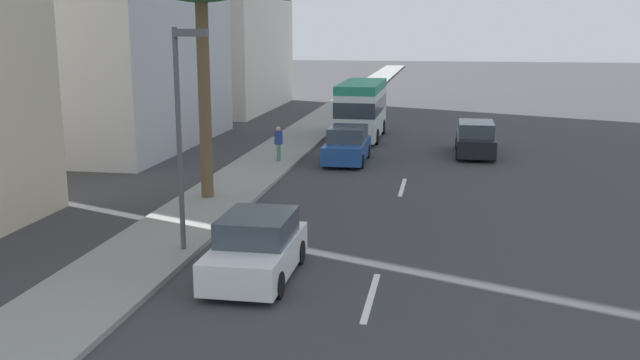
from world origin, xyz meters
TOP-DOWN VIEW (x-y plane):
  - ground_plane at (31.50, 0.00)m, footprint 198.00×198.00m
  - sidewalk_right at (31.50, 6.53)m, footprint 162.00×2.87m
  - lane_stripe_mid at (12.75, 0.00)m, footprint 3.20×0.16m
  - lane_stripe_far at (24.70, 0.00)m, footprint 3.20×0.16m
  - car_lead at (29.63, 2.89)m, footprint 4.19×1.87m
  - car_second at (13.65, 3.00)m, footprint 4.06×1.92m
  - minibus_third at (36.93, 3.09)m, footprint 6.89×2.33m
  - car_fourth at (32.60, -3.06)m, footprint 4.76×1.88m
  - pedestrian_mid_block at (28.64, 5.94)m, footprint 0.36×0.39m
  - street_lamp at (15.12, 5.38)m, footprint 0.24×0.97m

SIDE VIEW (x-z plane):
  - ground_plane at x=31.50m, z-range 0.00..0.00m
  - lane_stripe_mid at x=12.75m, z-range 0.00..0.01m
  - lane_stripe_far at x=24.70m, z-range 0.00..0.01m
  - sidewalk_right at x=31.50m, z-range 0.00..0.15m
  - car_second at x=13.65m, z-range -0.04..1.56m
  - car_lead at x=29.63m, z-range -0.05..1.61m
  - car_fourth at x=32.60m, z-range -0.05..1.63m
  - pedestrian_mid_block at x=28.64m, z-range 0.22..1.81m
  - minibus_third at x=36.93m, z-range 0.15..3.33m
  - street_lamp at x=15.12m, z-range 0.92..6.98m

